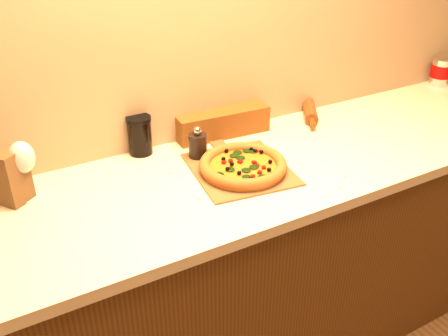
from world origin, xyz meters
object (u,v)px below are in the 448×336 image
at_px(pizza, 243,166).
at_px(dark_jar, 140,135).
at_px(rolling_pin, 309,107).
at_px(pepper_grinder, 198,145).
at_px(wine_glass, 22,159).
at_px(coffee_canister, 441,72).
at_px(pizza_peel, 238,167).

xyz_separation_m(pizza, dark_jar, (-0.26, 0.32, 0.05)).
bearing_deg(rolling_pin, pizza, -149.82).
distance_m(rolling_pin, dark_jar, 0.79).
distance_m(pepper_grinder, wine_glass, 0.60).
xyz_separation_m(coffee_canister, wine_glass, (-2.02, -0.08, 0.07)).
distance_m(pizza_peel, coffee_canister, 1.36).
bearing_deg(rolling_pin, wine_glass, -174.76).
relative_size(pizza_peel, coffee_canister, 3.75).
relative_size(coffee_canister, dark_jar, 0.93).
height_order(pizza_peel, pizza, pizza).
height_order(wine_glass, dark_jar, wine_glass).
distance_m(pizza_peel, rolling_pin, 0.60).
relative_size(pizza_peel, pepper_grinder, 4.03).
distance_m(pepper_grinder, dark_jar, 0.22).
bearing_deg(wine_glass, rolling_pin, 5.24).
distance_m(pizza_peel, wine_glass, 0.72).
bearing_deg(coffee_canister, pizza, -168.37).
bearing_deg(pizza, wine_glass, 163.85).
bearing_deg(pizza_peel, pepper_grinder, 130.64).
bearing_deg(pizza_peel, dark_jar, 140.51).
relative_size(coffee_canister, wine_glass, 0.68).
bearing_deg(pizza, dark_jar, 129.10).
bearing_deg(pizza_peel, pizza, -85.38).
height_order(pepper_grinder, dark_jar, dark_jar).
distance_m(rolling_pin, wine_glass, 1.23).
bearing_deg(wine_glass, pizza_peel, -13.41).
bearing_deg(wine_glass, coffee_canister, 2.17).
xyz_separation_m(pizza_peel, coffee_canister, (1.33, 0.24, 0.07)).
bearing_deg(rolling_pin, pizza_peel, -152.59).
bearing_deg(dark_jar, coffee_canister, -1.51).
xyz_separation_m(wine_glass, dark_jar, (0.43, 0.12, -0.07)).
relative_size(pizza, dark_jar, 2.09).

